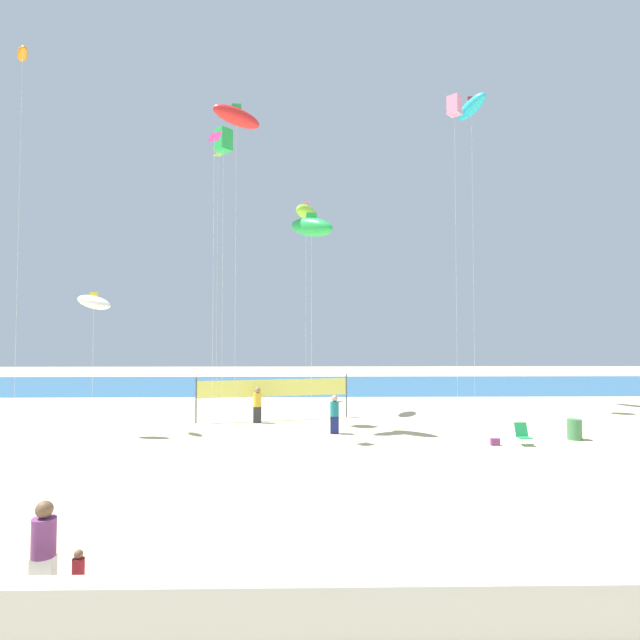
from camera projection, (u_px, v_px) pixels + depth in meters
ground_plane at (283, 467)px, 16.71m from camera, size 120.00×120.00×0.00m
ocean_band at (301, 385)px, 46.64m from camera, size 120.00×20.00×0.01m
boardwalk_ledge at (246, 611)px, 7.10m from camera, size 28.00×0.44×0.87m
mother_figure at (44, 548)px, 8.14m from camera, size 0.38×0.38×1.68m
toddler_figure at (78, 574)px, 8.14m from camera, size 0.20×0.20×0.87m
beachgoer_mustard_shirt at (257, 404)px, 25.52m from camera, size 0.42×0.42×1.85m
beachgoer_teal_shirt at (334, 413)px, 22.61m from camera, size 0.41×0.41×1.77m
folding_beach_chair at (523, 433)px, 20.25m from camera, size 0.52×0.65×0.89m
trash_barrel at (574, 429)px, 21.27m from camera, size 0.60×0.60×0.88m
volleyball_net at (274, 390)px, 26.41m from camera, size 8.02×1.95×2.40m
beach_handbag at (495, 442)px, 20.10m from camera, size 0.36×0.18×0.29m
kite_lime_inflatable at (306, 212)px, 29.69m from camera, size 1.69×2.64×12.74m
kite_orange_inflatable at (22, 56)px, 24.38m from camera, size 1.15×1.35×18.94m
kite_cyan_inflatable at (471, 107)px, 34.00m from camera, size 2.01×2.98×21.28m
kite_green_box at (223, 141)px, 26.04m from camera, size 1.02×1.02×15.52m
kite_magenta_diamond at (213, 141)px, 21.75m from camera, size 0.68×0.69×13.63m
kite_white_inflatable at (94, 302)px, 22.28m from camera, size 1.85×0.91×6.52m
kite_red_inflatable at (236, 117)px, 24.31m from camera, size 2.65×1.64×16.10m
kite_pink_box at (454, 106)px, 30.62m from camera, size 1.01×1.01×19.55m
kite_green_inflatable at (311, 227)px, 23.62m from camera, size 2.64×2.44×10.48m
kite_lime_diamond at (218, 159)px, 35.91m from camera, size 0.66×0.65×18.10m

